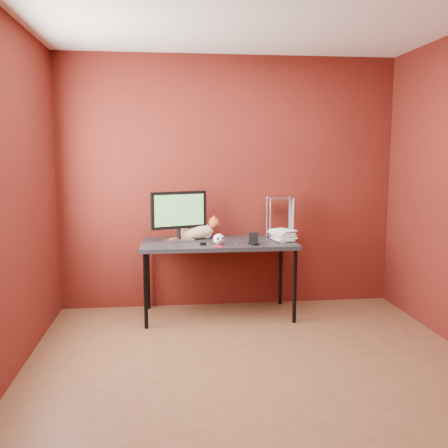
{
  "coord_description": "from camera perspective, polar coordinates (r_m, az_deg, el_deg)",
  "views": [
    {
      "loc": [
        -0.64,
        -3.42,
        1.6
      ],
      "look_at": [
        -0.12,
        1.15,
        0.95
      ],
      "focal_mm": 40.0,
      "sensor_mm": 36.0,
      "label": 1
    }
  ],
  "objects": [
    {
      "name": "cat",
      "position": [
        5.03,
        -3.11,
        -0.78
      ],
      "size": [
        0.5,
        0.22,
        0.24
      ],
      "rotation": [
        0.0,
        0.0,
        0.06
      ],
      "color": "orange",
      "rests_on": "desk"
    },
    {
      "name": "book_stack",
      "position": [
        4.89,
        5.94,
        4.99
      ],
      "size": [
        0.27,
        0.3,
        1.19
      ],
      "rotation": [
        0.0,
        0.0,
        0.32
      ],
      "color": "beige",
      "rests_on": "desk"
    },
    {
      "name": "speaker",
      "position": [
        4.71,
        3.39,
        -1.71
      ],
      "size": [
        0.11,
        0.11,
        0.12
      ],
      "rotation": [
        0.0,
        0.0,
        -0.18
      ],
      "color": "black",
      "rests_on": "desk"
    },
    {
      "name": "room",
      "position": [
        3.48,
        4.06,
        5.41
      ],
      "size": [
        3.52,
        3.52,
        2.61
      ],
      "color": "#512F1C",
      "rests_on": "ground"
    },
    {
      "name": "skull_mug",
      "position": [
        4.71,
        -0.61,
        -1.74
      ],
      "size": [
        0.11,
        0.11,
        0.1
      ],
      "rotation": [
        0.0,
        0.0,
        0.23
      ],
      "color": "white",
      "rests_on": "desk"
    },
    {
      "name": "monitor",
      "position": [
        4.89,
        -5.18,
        1.2
      ],
      "size": [
        0.55,
        0.26,
        0.49
      ],
      "rotation": [
        0.0,
        0.0,
        0.33
      ],
      "color": "#A1A0A5",
      "rests_on": "desk"
    },
    {
      "name": "wire_rack",
      "position": [
        5.16,
        6.42,
        0.78
      ],
      "size": [
        0.25,
        0.21,
        0.41
      ],
      "rotation": [
        0.0,
        0.0,
        -0.02
      ],
      "color": "#A1A0A5",
      "rests_on": "desk"
    },
    {
      "name": "pocket_knife",
      "position": [
        4.6,
        -0.68,
        -2.54
      ],
      "size": [
        0.09,
        0.05,
        0.02
      ],
      "primitive_type": "cube",
      "rotation": [
        0.0,
        0.0,
        -0.36
      ],
      "color": "#B10D29",
      "rests_on": "desk"
    },
    {
      "name": "washer",
      "position": [
        4.77,
        1.48,
        -2.24
      ],
      "size": [
        0.04,
        0.04,
        0.0
      ],
      "primitive_type": "cylinder",
      "color": "#A1A0A5",
      "rests_on": "desk"
    },
    {
      "name": "desk",
      "position": [
        4.9,
        -0.68,
        -2.59
      ],
      "size": [
        1.5,
        0.7,
        0.75
      ],
      "color": "black",
      "rests_on": "ground"
    },
    {
      "name": "black_gadget",
      "position": [
        4.7,
        -2.41,
        -2.27
      ],
      "size": [
        0.06,
        0.04,
        0.03
      ],
      "primitive_type": "cube",
      "rotation": [
        0.0,
        0.0,
        0.13
      ],
      "color": "black",
      "rests_on": "desk"
    }
  ]
}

